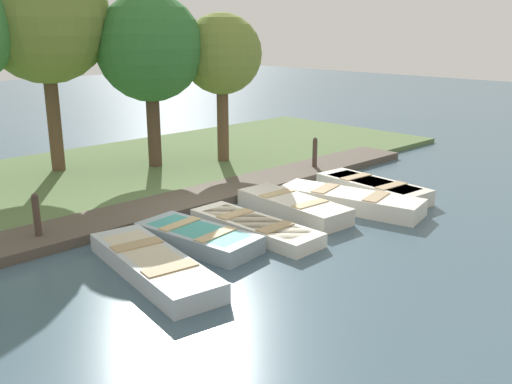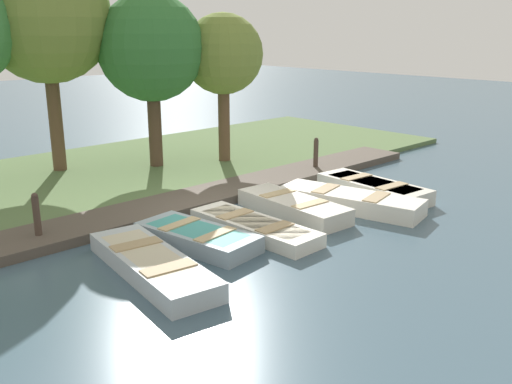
{
  "view_description": "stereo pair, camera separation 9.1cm",
  "coord_description": "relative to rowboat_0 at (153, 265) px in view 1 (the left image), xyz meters",
  "views": [
    {
      "loc": [
        9.98,
        -8.28,
        4.34
      ],
      "look_at": [
        0.8,
        0.57,
        0.65
      ],
      "focal_mm": 40.0,
      "sensor_mm": 36.0,
      "label": 1
    },
    {
      "loc": [
        10.05,
        -8.21,
        4.34
      ],
      "look_at": [
        0.8,
        0.57,
        0.65
      ],
      "focal_mm": 40.0,
      "sensor_mm": 36.0,
      "label": 2
    }
  ],
  "objects": [
    {
      "name": "ground_plane",
      "position": [
        -1.78,
        2.98,
        -0.19
      ],
      "size": [
        80.0,
        80.0,
        0.0
      ],
      "primitive_type": "plane",
      "color": "#425B6B"
    },
    {
      "name": "rowboat_1",
      "position": [
        -0.56,
        1.47,
        -0.0
      ],
      "size": [
        2.81,
        1.48,
        0.38
      ],
      "rotation": [
        0.0,
        0.0,
        0.14
      ],
      "color": "#8C9EA8",
      "rests_on": "ground_plane"
    },
    {
      "name": "rowboat_0",
      "position": [
        0.0,
        0.0,
        0.0
      ],
      "size": [
        3.68,
        1.54,
        0.38
      ],
      "rotation": [
        0.0,
        0.0,
        -0.14
      ],
      "color": "#B2BCC1",
      "rests_on": "ground_plane"
    },
    {
      "name": "rowboat_4",
      "position": [
        0.1,
        5.73,
        0.03
      ],
      "size": [
        3.7,
        1.83,
        0.44
      ],
      "rotation": [
        0.0,
        0.0,
        0.23
      ],
      "color": "silver",
      "rests_on": "ground_plane"
    },
    {
      "name": "rowboat_2",
      "position": [
        -0.25,
        2.8,
        -0.03
      ],
      "size": [
        3.26,
        1.04,
        0.33
      ],
      "rotation": [
        0.0,
        0.0,
        0.02
      ],
      "color": "silver",
      "rests_on": "ground_plane"
    },
    {
      "name": "shore_bank",
      "position": [
        -6.78,
        2.98,
        -0.11
      ],
      "size": [
        8.0,
        24.0,
        0.17
      ],
      "color": "#567042",
      "rests_on": "ground_plane"
    },
    {
      "name": "mooring_post_near",
      "position": [
        -2.87,
        -0.87,
        0.38
      ],
      "size": [
        0.15,
        0.15,
        1.12
      ],
      "color": "#47382D",
      "rests_on": "ground_plane"
    },
    {
      "name": "rowboat_3",
      "position": [
        -0.58,
        4.39,
        0.02
      ],
      "size": [
        3.06,
        1.22,
        0.43
      ],
      "rotation": [
        0.0,
        0.0,
        -0.06
      ],
      "color": "beige",
      "rests_on": "ground_plane"
    },
    {
      "name": "park_tree_left",
      "position": [
        -8.1,
        2.06,
        4.39
      ],
      "size": [
        3.7,
        3.7,
        6.46
      ],
      "color": "brown",
      "rests_on": "ground_plane"
    },
    {
      "name": "mooring_post_far",
      "position": [
        -2.87,
        7.86,
        0.38
      ],
      "size": [
        0.15,
        0.15,
        1.12
      ],
      "color": "#47382D",
      "rests_on": "ground_plane"
    },
    {
      "name": "park_tree_right",
      "position": [
        -5.63,
        6.54,
        3.31
      ],
      "size": [
        2.5,
        2.5,
        4.8
      ],
      "color": "brown",
      "rests_on": "ground_plane"
    },
    {
      "name": "rowboat_5",
      "position": [
        -0.18,
        7.09,
        0.02
      ],
      "size": [
        3.21,
        1.31,
        0.43
      ],
      "rotation": [
        0.0,
        0.0,
        -0.08
      ],
      "color": "beige",
      "rests_on": "ground_plane"
    },
    {
      "name": "dock_walkway",
      "position": [
        -2.93,
        2.98,
        -0.08
      ],
      "size": [
        1.49,
        17.0,
        0.21
      ],
      "color": "#51473D",
      "rests_on": "ground_plane"
    },
    {
      "name": "park_tree_center",
      "position": [
        -6.55,
        4.52,
        3.54
      ],
      "size": [
        3.2,
        3.2,
        5.36
      ],
      "color": "#4C3828",
      "rests_on": "ground_plane"
    }
  ]
}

